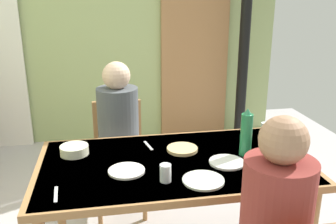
# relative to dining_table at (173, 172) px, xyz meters

# --- Properties ---
(wall_back) EXTENTS (4.25, 0.10, 2.70)m
(wall_back) POSITION_rel_dining_table_xyz_m (-0.44, 2.39, 0.67)
(wall_back) COLOR #9FB172
(wall_back) RESTS_ON ground_plane
(door_wooden) EXTENTS (0.80, 0.05, 2.00)m
(door_wooden) POSITION_rel_dining_table_xyz_m (0.71, 2.31, 0.32)
(door_wooden) COLOR #9E6D42
(door_wooden) RESTS_ON ground_plane
(stove_pipe_column) EXTENTS (0.12, 0.12, 2.70)m
(stove_pipe_column) POSITION_rel_dining_table_xyz_m (1.21, 2.04, 0.67)
(stove_pipe_column) COLOR black
(stove_pipe_column) RESTS_ON ground_plane
(dining_table) EXTENTS (1.55, 0.87, 0.75)m
(dining_table) POSITION_rel_dining_table_xyz_m (0.00, 0.00, 0.00)
(dining_table) COLOR #A27143
(dining_table) RESTS_ON ground_plane
(chair_far_diner) EXTENTS (0.40, 0.40, 0.87)m
(chair_far_diner) POSITION_rel_dining_table_xyz_m (-0.28, 0.79, -0.18)
(chair_far_diner) COLOR #A27143
(chair_far_diner) RESTS_ON ground_plane
(person_near_diner) EXTENTS (0.30, 0.37, 0.77)m
(person_near_diner) POSITION_rel_dining_table_xyz_m (0.32, -0.65, 0.10)
(person_near_diner) COLOR brown
(person_near_diner) RESTS_ON ground_plane
(person_far_diner) EXTENTS (0.30, 0.37, 0.77)m
(person_far_diner) POSITION_rel_dining_table_xyz_m (-0.28, 0.65, 0.10)
(person_far_diner) COLOR #444850
(person_far_diner) RESTS_ON ground_plane
(water_bottle_green_near) EXTENTS (0.07, 0.07, 0.29)m
(water_bottle_green_near) POSITION_rel_dining_table_xyz_m (0.44, 0.01, 0.21)
(water_bottle_green_near) COLOR #267C48
(water_bottle_green_near) RESTS_ON dining_table
(serving_bowl_center) EXTENTS (0.17, 0.17, 0.05)m
(serving_bowl_center) POSITION_rel_dining_table_xyz_m (-0.57, 0.20, 0.10)
(serving_bowl_center) COLOR #E7E7C2
(serving_bowl_center) RESTS_ON dining_table
(dinner_plate_near_left) EXTENTS (0.20, 0.20, 0.01)m
(dinner_plate_near_left) POSITION_rel_dining_table_xyz_m (-0.27, -0.09, 0.08)
(dinner_plate_near_left) COLOR white
(dinner_plate_near_left) RESTS_ON dining_table
(dinner_plate_near_right) EXTENTS (0.22, 0.22, 0.01)m
(dinner_plate_near_right) POSITION_rel_dining_table_xyz_m (0.11, -0.27, 0.08)
(dinner_plate_near_right) COLOR white
(dinner_plate_near_right) RESTS_ON dining_table
(dinner_plate_far_center) EXTENTS (0.20, 0.20, 0.01)m
(dinner_plate_far_center) POSITION_rel_dining_table_xyz_m (0.30, -0.09, 0.08)
(dinner_plate_far_center) COLOR white
(dinner_plate_far_center) RESTS_ON dining_table
(drinking_glass_by_near_diner) EXTENTS (0.06, 0.06, 0.09)m
(drinking_glass_by_near_diner) POSITION_rel_dining_table_xyz_m (-0.08, -0.24, 0.12)
(drinking_glass_by_near_diner) COLOR silver
(drinking_glass_by_near_diner) RESTS_ON dining_table
(drinking_glass_by_far_diner) EXTENTS (0.06, 0.06, 0.11)m
(drinking_glass_by_far_diner) POSITION_rel_dining_table_xyz_m (0.68, 0.24, 0.12)
(drinking_glass_by_far_diner) COLOR silver
(drinking_glass_by_far_diner) RESTS_ON dining_table
(bread_plate_sliced) EXTENTS (0.19, 0.19, 0.02)m
(bread_plate_sliced) POSITION_rel_dining_table_xyz_m (0.09, 0.13, 0.08)
(bread_plate_sliced) COLOR #DBB77A
(bread_plate_sliced) RESTS_ON dining_table
(cutlery_knife_near) EXTENTS (0.03, 0.15, 0.00)m
(cutlery_knife_near) POSITION_rel_dining_table_xyz_m (-0.63, -0.27, 0.07)
(cutlery_knife_near) COLOR silver
(cutlery_knife_near) RESTS_ON dining_table
(cutlery_fork_near) EXTENTS (0.14, 0.09, 0.00)m
(cutlery_fork_near) POSITION_rel_dining_table_xyz_m (0.62, -0.33, 0.07)
(cutlery_fork_near) COLOR silver
(cutlery_fork_near) RESTS_ON dining_table
(cutlery_knife_far) EXTENTS (0.05, 0.15, 0.00)m
(cutlery_knife_far) POSITION_rel_dining_table_xyz_m (-0.11, 0.24, 0.07)
(cutlery_knife_far) COLOR silver
(cutlery_knife_far) RESTS_ON dining_table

